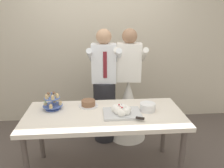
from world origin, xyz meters
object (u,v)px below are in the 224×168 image
round_cake (88,103)px  person_bride (128,102)px  main_cake_tray (122,111)px  person_groom (104,93)px  plate_stack (148,107)px  dessert_table (104,119)px  cupcake_stand (52,102)px

round_cake → person_bride: size_ratio=0.14×
round_cake → person_bride: bearing=43.2°
main_cake_tray → round_cake: size_ratio=1.77×
person_groom → plate_stack: bearing=-55.1°
dessert_table → person_groom: bearing=87.3°
person_groom → dessert_table: bearing=-92.7°
round_cake → person_groom: bearing=66.4°
person_groom → person_bride: size_ratio=1.00×
main_cake_tray → person_groom: (-0.16, 0.76, -0.07)m
main_cake_tray → dessert_table: bearing=167.9°
dessert_table → cupcake_stand: cupcake_stand is taller
cupcake_stand → person_bride: person_bride is taller
main_cake_tray → person_groom: size_ratio=0.26×
plate_stack → round_cake: bearing=165.6°
dessert_table → person_groom: size_ratio=1.08×
cupcake_stand → person_groom: (0.64, 0.55, -0.12)m
main_cake_tray → plate_stack: size_ratio=2.30×
round_cake → person_bride: 0.82m
main_cake_tray → cupcake_stand: bearing=165.2°
dessert_table → main_cake_tray: main_cake_tray is taller
plate_stack → main_cake_tray: bearing=-164.8°
dessert_table → round_cake: bearing=130.0°
dessert_table → plate_stack: size_ratio=9.74×
dessert_table → plate_stack: (0.51, 0.04, 0.12)m
plate_stack → dessert_table: bearing=-175.2°
dessert_table → main_cake_tray: size_ratio=4.23×
cupcake_stand → person_bride: size_ratio=0.14×
round_cake → person_groom: 0.55m
dessert_table → person_groom: 0.72m
round_cake → person_groom: size_ratio=0.14×
cupcake_stand → round_cake: (0.42, 0.05, -0.05)m
plate_stack → person_groom: size_ratio=0.11×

